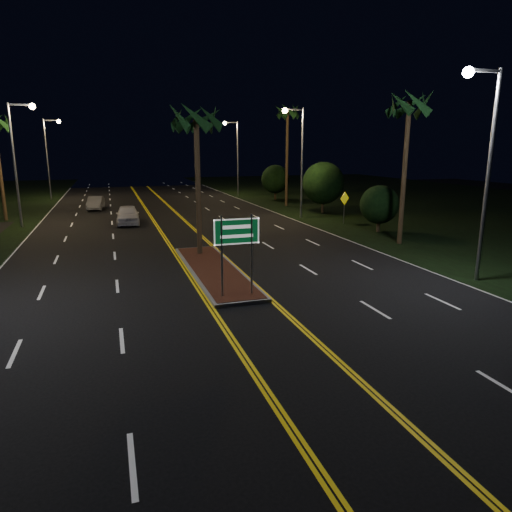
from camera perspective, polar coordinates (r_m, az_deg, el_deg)
name	(u,v)px	position (r m, az deg, el deg)	size (l,w,h in m)	color
ground	(259,324)	(15.66, 0.42, -8.45)	(120.00, 120.00, 0.00)	black
grass_right	(457,205)	(52.29, 23.84, 5.83)	(40.00, 110.00, 0.01)	black
median_island	(214,270)	(22.06, -5.28, -1.77)	(2.25, 10.25, 0.17)	gray
highway_sign	(237,239)	(17.55, -2.43, 2.13)	(1.80, 0.08, 3.20)	gray
streetlight_left_mid	(19,150)	(38.29, -27.53, 11.64)	(1.91, 0.44, 9.00)	gray
streetlight_left_far	(50,150)	(58.13, -24.37, 12.03)	(1.91, 0.44, 9.00)	gray
streetlight_right_near	(484,152)	(21.91, 26.58, 11.56)	(1.91, 0.44, 9.00)	gray
streetlight_right_mid	(298,150)	(38.89, 5.28, 13.05)	(1.91, 0.44, 9.00)	gray
streetlight_right_far	(235,149)	(57.83, -2.68, 13.17)	(1.91, 0.44, 9.00)	gray
palm_median	(196,119)	(24.78, -7.50, 16.62)	(2.40, 2.40, 8.30)	#382819
palm_right_near	(409,106)	(29.39, 18.62, 17.36)	(2.40, 2.40, 9.30)	#382819
palm_right_far	(288,113)	(47.24, 3.97, 17.35)	(2.40, 2.40, 10.30)	#382819
shrub_near	(379,205)	(33.38, 15.17, 6.23)	(2.70, 2.70, 3.30)	#382819
shrub_mid	(323,183)	(42.23, 8.41, 9.01)	(3.78, 3.78, 4.62)	#382819
shrub_far	(275,179)	(53.20, 2.44, 9.58)	(3.24, 3.24, 3.96)	#382819
car_near	(128,213)	(37.21, -15.76, 5.17)	(2.18, 5.09, 1.70)	white
car_far	(95,202)	(47.11, -19.43, 6.39)	(1.88, 4.39, 1.46)	#999BA2
warning_sign	(344,203)	(36.67, 11.00, 6.54)	(0.97, 0.46, 2.50)	gray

